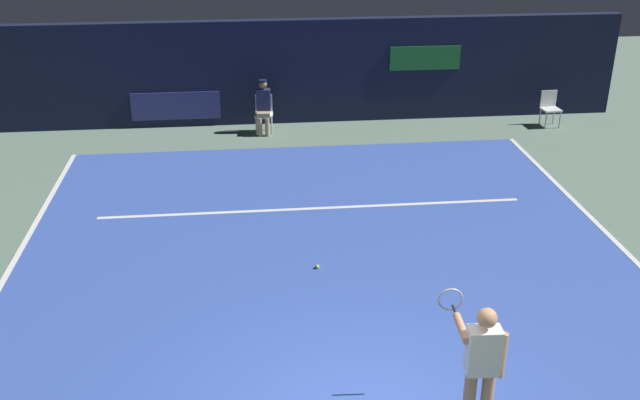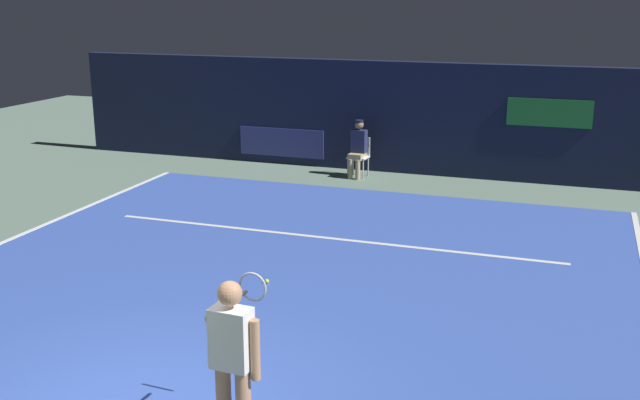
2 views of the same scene
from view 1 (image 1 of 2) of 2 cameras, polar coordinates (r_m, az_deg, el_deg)
ground_plane at (r=12.33m, az=0.25°, el=-4.37°), size 32.54×32.54×0.00m
court_surface at (r=12.32m, az=0.25°, el=-4.34°), size 10.35×10.54×0.01m
line_sideline_left at (r=13.79m, az=21.97°, el=-2.92°), size 0.10×10.54×0.01m
line_sideline_right at (r=12.88m, az=-23.16°, el=-5.11°), size 0.10×10.54×0.01m
line_service at (r=13.96m, az=-0.57°, el=-0.67°), size 8.08×0.10×0.01m
back_wall at (r=18.59m, az=-2.21°, el=9.98°), size 16.76×0.33×2.60m
tennis_player at (r=8.38m, az=12.44°, el=-12.48°), size 0.57×0.95×1.73m
line_judge_on_chair at (r=17.93m, az=-4.44°, el=7.34°), size 0.47×0.55×1.32m
courtside_chair_near at (r=19.35m, az=17.53°, el=6.99°), size 0.46×0.44×0.88m
tennis_ball at (r=11.91m, az=-0.22°, el=-5.22°), size 0.07×0.07×0.07m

